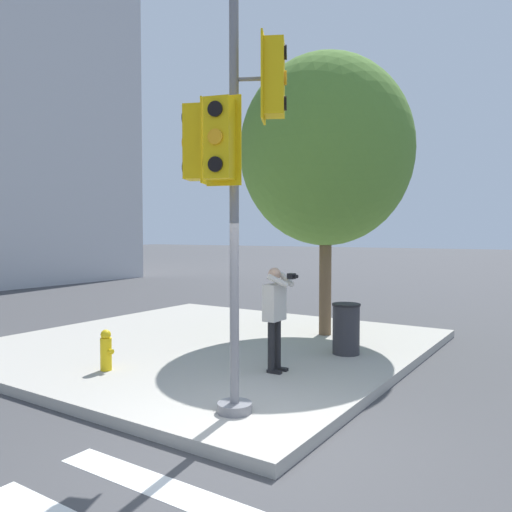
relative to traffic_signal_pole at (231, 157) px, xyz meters
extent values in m
plane|color=#424244|center=(-0.32, -0.62, -3.29)|extent=(160.00, 160.00, 0.00)
cube|color=#ADA89E|center=(3.18, 2.88, -3.21)|extent=(8.00, 8.00, 0.16)
cube|color=silver|center=(-1.52, -0.37, -3.29)|extent=(0.36, 2.67, 0.01)
cylinder|color=slate|center=(0.10, 0.03, -3.07)|extent=(0.43, 0.43, 0.12)
cylinder|color=slate|center=(0.10, 0.03, -0.53)|extent=(0.12, 0.12, 4.97)
cylinder|color=slate|center=(0.02, 0.22, 0.20)|extent=(0.17, 0.30, 0.05)
cube|color=#E5B70C|center=(-0.09, 0.47, 0.20)|extent=(0.37, 0.34, 0.90)
cube|color=#E5B70C|center=(-0.04, 0.35, 0.20)|extent=(0.40, 0.19, 1.02)
cylinder|color=black|center=(-0.14, 0.60, 0.50)|extent=(0.17, 0.09, 0.17)
cylinder|color=orange|center=(-0.14, 0.60, 0.20)|extent=(0.17, 0.09, 0.17)
cylinder|color=black|center=(-0.14, 0.60, -0.10)|extent=(0.17, 0.09, 0.17)
cylinder|color=slate|center=(0.20, -0.16, 0.94)|extent=(0.19, 0.30, 0.05)
cube|color=#E5B70C|center=(0.33, -0.40, 0.94)|extent=(0.38, 0.35, 0.90)
cube|color=#E5B70C|center=(0.26, -0.29, 0.94)|extent=(0.38, 0.21, 1.02)
cylinder|color=black|center=(0.39, -0.52, 1.24)|extent=(0.16, 0.10, 0.17)
cylinder|color=orange|center=(0.39, -0.52, 0.94)|extent=(0.16, 0.10, 0.17)
cylinder|color=black|center=(0.39, -0.52, 0.64)|extent=(0.16, 0.10, 0.17)
cylinder|color=slate|center=(-0.10, -0.03, 0.14)|extent=(0.31, 0.13, 0.05)
cube|color=#E5B70C|center=(-0.36, -0.11, 0.14)|extent=(0.31, 0.36, 0.90)
cube|color=#E5B70C|center=(-0.24, -0.07, 0.14)|extent=(0.14, 0.41, 1.02)
cylinder|color=black|center=(-0.49, -0.15, 0.44)|extent=(0.08, 0.17, 0.17)
cylinder|color=orange|center=(-0.49, -0.15, 0.14)|extent=(0.08, 0.17, 0.17)
cylinder|color=black|center=(-0.49, -0.15, -0.16)|extent=(0.08, 0.17, 0.17)
cube|color=black|center=(1.86, 0.51, -3.11)|extent=(0.09, 0.24, 0.05)
cube|color=black|center=(2.06, 0.51, -3.11)|extent=(0.09, 0.24, 0.05)
cylinder|color=black|center=(1.86, 0.57, -2.72)|extent=(0.11, 0.11, 0.83)
cylinder|color=black|center=(2.06, 0.57, -2.72)|extent=(0.11, 0.11, 0.83)
cube|color=beige|center=(1.96, 0.57, -2.02)|extent=(0.40, 0.22, 0.58)
sphere|color=tan|center=(1.96, 0.57, -1.56)|extent=(0.20, 0.20, 0.20)
cube|color=black|center=(1.96, 0.26, -1.58)|extent=(0.12, 0.10, 0.09)
cylinder|color=black|center=(1.96, 0.19, -1.58)|extent=(0.06, 0.08, 0.06)
cylinder|color=beige|center=(1.82, 0.43, -1.65)|extent=(0.23, 0.35, 0.22)
cylinder|color=beige|center=(2.09, 0.43, -1.65)|extent=(0.23, 0.35, 0.22)
cylinder|color=brown|center=(5.09, 1.16, -1.78)|extent=(0.27, 0.27, 2.71)
ellipsoid|color=#568433|center=(5.09, 1.16, 0.89)|extent=(3.74, 3.74, 4.11)
cylinder|color=yellow|center=(0.51, 2.89, -2.87)|extent=(0.18, 0.18, 0.53)
sphere|color=yellow|center=(0.51, 2.89, -2.55)|extent=(0.16, 0.16, 0.16)
cylinder|color=yellow|center=(0.51, 2.77, -2.81)|extent=(0.08, 0.06, 0.08)
cylinder|color=#2D2D33|center=(3.68, 0.07, -2.69)|extent=(0.49, 0.49, 0.89)
cylinder|color=black|center=(3.68, 0.07, -2.22)|extent=(0.52, 0.52, 0.04)
camera|label=1|loc=(-4.85, -3.53, -0.92)|focal=35.00mm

